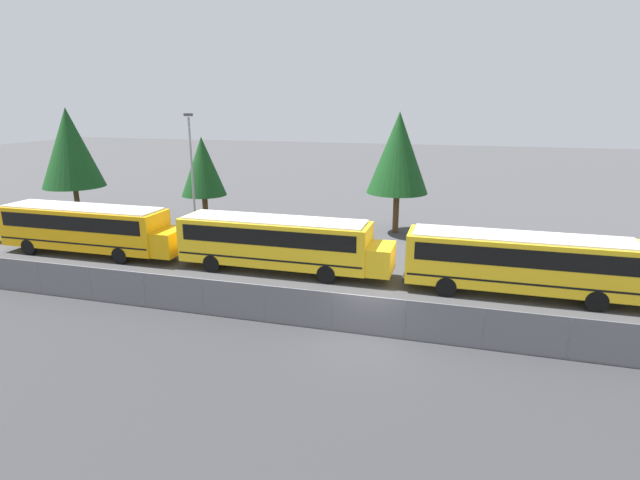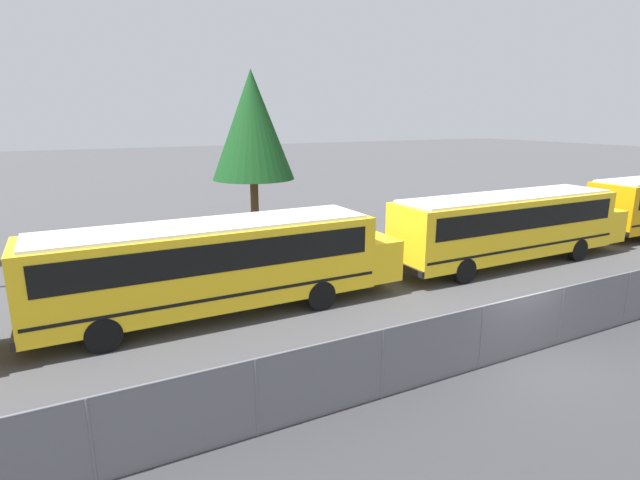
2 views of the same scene
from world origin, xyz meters
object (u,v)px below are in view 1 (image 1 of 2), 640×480
object	(u,v)px
school_bus_0	(88,226)
tree_0	(398,153)
school_bus_1	(279,240)
tree_1	(70,148)
light_pole	(192,169)
tree_2	(203,167)
school_bus_2	(525,260)

from	to	relation	value
school_bus_0	tree_0	size ratio (longest dim) A/B	1.40
school_bus_0	tree_0	distance (m)	21.35
school_bus_1	tree_1	distance (m)	25.49
school_bus_1	light_pole	xyz separation A→B (m)	(-9.05, 6.61, 2.85)
light_pole	tree_1	world-z (taller)	tree_1
light_pole	tree_2	xyz separation A→B (m)	(-1.13, 3.61, -0.27)
school_bus_1	tree_2	distance (m)	14.66
light_pole	school_bus_0	bearing A→B (deg)	-118.64
school_bus_2	school_bus_1	bearing A→B (deg)	179.29
school_bus_1	light_pole	size ratio (longest dim) A/B	1.43
school_bus_2	tree_0	world-z (taller)	tree_0
school_bus_1	school_bus_2	world-z (taller)	same
school_bus_2	tree_0	bearing A→B (deg)	125.50
school_bus_0	school_bus_2	xyz separation A→B (m)	(25.70, -0.01, 0.00)
school_bus_2	light_pole	xyz separation A→B (m)	(-22.01, 6.77, 2.85)
school_bus_1	light_pole	distance (m)	11.56
light_pole	school_bus_1	bearing A→B (deg)	-36.14
school_bus_0	school_bus_2	size ratio (longest dim) A/B	1.00
light_pole	school_bus_2	bearing A→B (deg)	-17.10
light_pole	tree_0	xyz separation A→B (m)	(14.24, 4.13, 1.15)
tree_0	tree_1	world-z (taller)	tree_1
tree_0	tree_1	xyz separation A→B (m)	(-28.12, -0.27, -0.27)
school_bus_2	tree_2	bearing A→B (deg)	155.84
light_pole	tree_1	bearing A→B (deg)	164.49
tree_1	tree_2	world-z (taller)	tree_1
school_bus_0	tree_2	distance (m)	10.99
school_bus_2	school_bus_0	bearing A→B (deg)	179.97
tree_0	tree_1	distance (m)	28.13
tree_0	light_pole	bearing A→B (deg)	-163.84
light_pole	tree_2	distance (m)	3.79
school_bus_2	tree_1	world-z (taller)	tree_1
school_bus_1	tree_2	world-z (taller)	tree_2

